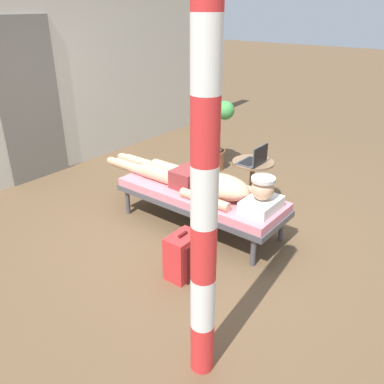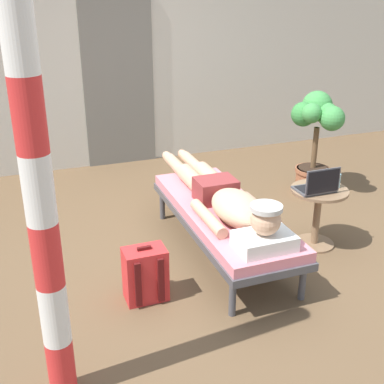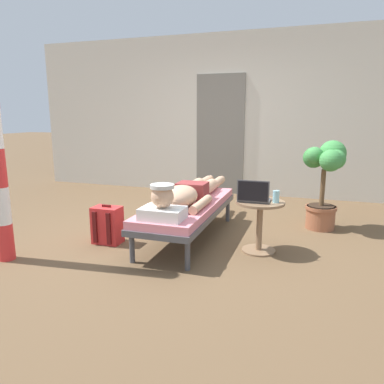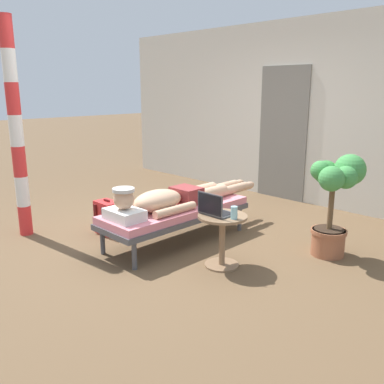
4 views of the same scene
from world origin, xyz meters
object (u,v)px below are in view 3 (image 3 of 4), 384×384
object	(u,v)px
laptop	(254,196)
person_reclining	(187,194)
potted_plant	(325,175)
side_table	(260,217)
lounge_chair	(188,209)
drink_glass	(276,197)
backpack	(108,225)

from	to	relation	value
laptop	person_reclining	bearing A→B (deg)	168.28
laptop	potted_plant	world-z (taller)	potted_plant
side_table	person_reclining	bearing A→B (deg)	172.64
person_reclining	laptop	xyz separation A→B (m)	(0.75, -0.16, 0.06)
lounge_chair	side_table	xyz separation A→B (m)	(0.81, -0.14, 0.01)
lounge_chair	potted_plant	world-z (taller)	potted_plant
lounge_chair	person_reclining	xyz separation A→B (m)	(-0.00, -0.04, 0.17)
lounge_chair	potted_plant	xyz separation A→B (m)	(1.44, 0.89, 0.31)
person_reclining	laptop	bearing A→B (deg)	-11.72
drink_glass	laptop	bearing A→B (deg)	-169.13
drink_glass	person_reclining	bearing A→B (deg)	173.13
side_table	potted_plant	world-z (taller)	potted_plant
laptop	potted_plant	bearing A→B (deg)	57.82
person_reclining	side_table	world-z (taller)	person_reclining
side_table	drink_glass	xyz separation A→B (m)	(0.15, -0.01, 0.23)
lounge_chair	laptop	distance (m)	0.81
side_table	drink_glass	size ratio (longest dim) A/B	4.34
backpack	potted_plant	world-z (taller)	potted_plant
lounge_chair	potted_plant	bearing A→B (deg)	31.80
side_table	drink_glass	world-z (taller)	drink_glass
lounge_chair	potted_plant	distance (m)	1.72
potted_plant	lounge_chair	bearing A→B (deg)	-148.20
side_table	backpack	size ratio (longest dim) A/B	1.23
potted_plant	backpack	bearing A→B (deg)	-149.72
person_reclining	drink_glass	bearing A→B (deg)	-6.87
laptop	side_table	bearing A→B (deg)	40.52
person_reclining	backpack	distance (m)	0.92
person_reclining	potted_plant	distance (m)	1.71
drink_glass	backpack	size ratio (longest dim) A/B	0.28
person_reclining	potted_plant	world-z (taller)	potted_plant
side_table	laptop	world-z (taller)	laptop
laptop	backpack	distance (m)	1.59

